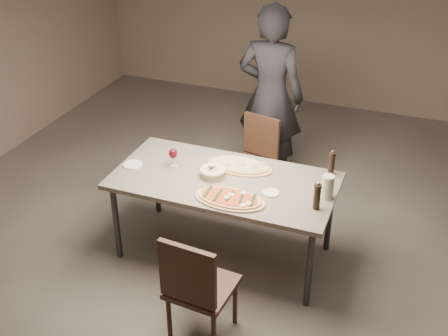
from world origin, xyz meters
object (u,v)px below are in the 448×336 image
(dining_table, at_px, (224,185))
(chair_far, at_px, (256,155))
(chair_near, at_px, (196,285))
(zucchini_pizza, at_px, (230,199))
(carafe, at_px, (328,187))
(bread_basket, at_px, (213,172))
(pepper_mill_left, at_px, (317,196))
(ham_pizza, at_px, (240,166))
(diner, at_px, (270,96))

(dining_table, xyz_separation_m, chair_far, (-0.04, 0.96, -0.22))
(chair_far, bearing_deg, chair_near, 108.29)
(zucchini_pizza, distance_m, chair_far, 1.29)
(carafe, bearing_deg, zucchini_pizza, -156.25)
(bread_basket, distance_m, chair_far, 1.01)
(pepper_mill_left, xyz_separation_m, chair_near, (-0.61, -0.83, -0.35))
(ham_pizza, bearing_deg, carafe, -15.42)
(chair_far, bearing_deg, zucchini_pizza, 110.85)
(bread_basket, xyz_separation_m, chair_near, (0.27, -0.99, -0.29))
(dining_table, distance_m, zucchini_pizza, 0.33)
(dining_table, xyz_separation_m, carafe, (0.83, 0.02, 0.15))
(zucchini_pizza, relative_size, ham_pizza, 1.01)
(zucchini_pizza, height_order, pepper_mill_left, pepper_mill_left)
(zucchini_pizza, relative_size, chair_near, 0.62)
(ham_pizza, xyz_separation_m, chair_near, (0.12, -1.21, -0.26))
(zucchini_pizza, xyz_separation_m, pepper_mill_left, (0.63, 0.12, 0.09))
(ham_pizza, bearing_deg, zucchini_pizza, -79.75)
(zucchini_pizza, bearing_deg, carafe, 48.72)
(chair_near, bearing_deg, carafe, 61.41)
(zucchini_pizza, xyz_separation_m, chair_far, (-0.19, 1.24, -0.29))
(dining_table, xyz_separation_m, ham_pizza, (0.06, 0.22, 0.07))
(bread_basket, relative_size, pepper_mill_left, 0.93)
(chair_near, bearing_deg, pepper_mill_left, 58.10)
(zucchini_pizza, xyz_separation_m, carafe, (0.68, 0.30, 0.08))
(pepper_mill_left, distance_m, diner, 1.73)
(ham_pizza, relative_size, pepper_mill_left, 2.44)
(pepper_mill_left, xyz_separation_m, diner, (-0.82, 1.52, 0.07))
(chair_far, relative_size, diner, 0.46)
(zucchini_pizza, relative_size, chair_far, 0.66)
(zucchini_pizza, distance_m, pepper_mill_left, 0.65)
(dining_table, bearing_deg, diner, 91.18)
(bread_basket, bearing_deg, dining_table, -1.48)
(dining_table, height_order, chair_far, chair_far)
(zucchini_pizza, height_order, diner, diner)
(diner, bearing_deg, pepper_mill_left, 120.24)
(ham_pizza, height_order, chair_near, chair_near)
(zucchini_pizza, relative_size, diner, 0.30)
(diner, bearing_deg, ham_pizza, 96.24)
(dining_table, relative_size, chair_near, 1.99)
(chair_near, bearing_deg, ham_pizza, 100.14)
(carafe, distance_m, chair_near, 1.25)
(pepper_mill_left, xyz_separation_m, chair_far, (-0.82, 1.12, -0.38))
(bread_basket, distance_m, pepper_mill_left, 0.90)
(chair_near, bearing_deg, zucchini_pizza, 96.20)
(dining_table, xyz_separation_m, zucchini_pizza, (0.15, -0.28, 0.07))
(zucchini_pizza, relative_size, carafe, 2.90)
(bread_basket, bearing_deg, chair_near, -74.53)
(bread_basket, height_order, diner, diner)
(ham_pizza, relative_size, bread_basket, 2.63)
(carafe, xyz_separation_m, diner, (-0.86, 1.35, 0.08))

